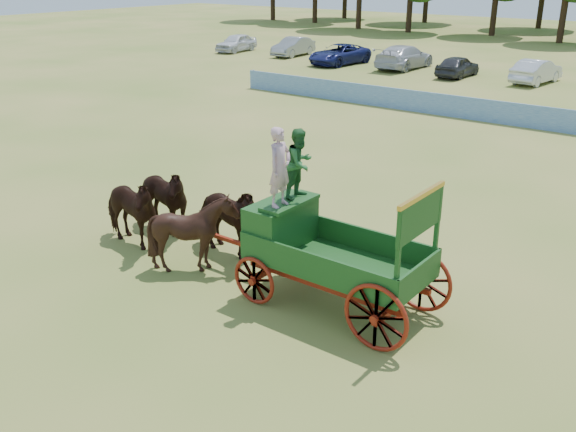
{
  "coord_description": "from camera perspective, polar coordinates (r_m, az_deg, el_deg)",
  "views": [
    {
      "loc": [
        11.05,
        -11.19,
        6.91
      ],
      "look_at": [
        2.42,
        0.13,
        1.3
      ],
      "focal_mm": 40.0,
      "sensor_mm": 36.0,
      "label": 1
    }
  ],
  "objects": [
    {
      "name": "horse_wheel_right",
      "position": [
        16.09,
        -5.61,
        -0.29
      ],
      "size": [
        2.31,
        1.09,
        1.93
      ],
      "primitive_type": "imported",
      "rotation": [
        0.0,
        0.0,
        1.55
      ],
      "color": "black",
      "rests_on": "ground"
    },
    {
      "name": "ground",
      "position": [
        17.18,
        -6.71,
        -2.37
      ],
      "size": [
        160.0,
        160.0,
        0.0
      ],
      "primitive_type": "plane",
      "color": "#A58B4A",
      "rests_on": "ground"
    },
    {
      "name": "horse_lead_left",
      "position": [
        17.07,
        -14.06,
        0.44
      ],
      "size": [
        2.32,
        1.13,
        1.93
      ],
      "primitive_type": "imported",
      "rotation": [
        0.0,
        0.0,
        1.53
      ],
      "color": "black",
      "rests_on": "ground"
    },
    {
      "name": "horse_wheel_left",
      "position": [
        15.37,
        -8.38,
        -1.49
      ],
      "size": [
        1.87,
        1.7,
        1.93
      ],
      "primitive_type": "imported",
      "rotation": [
        0.0,
        0.0,
        1.49
      ],
      "color": "black",
      "rests_on": "ground"
    },
    {
      "name": "sponsor_banner",
      "position": [
        32.22,
        14.79,
        9.38
      ],
      "size": [
        26.0,
        0.08,
        1.05
      ],
      "primitive_type": "cube",
      "color": "#1D539E",
      "rests_on": "ground"
    },
    {
      "name": "farm_dray",
      "position": [
        13.71,
        1.9,
        -1.04
      ],
      "size": [
        6.0,
        2.0,
        3.84
      ],
      "color": "maroon",
      "rests_on": "ground"
    },
    {
      "name": "horse_lead_right",
      "position": [
        17.72,
        -11.33,
        1.47
      ],
      "size": [
        2.33,
        1.15,
        1.93
      ],
      "primitive_type": "imported",
      "rotation": [
        0.0,
        0.0,
        1.52
      ],
      "color": "black",
      "rests_on": "ground"
    }
  ]
}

